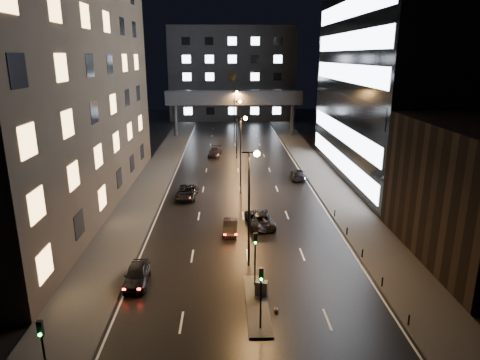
{
  "coord_description": "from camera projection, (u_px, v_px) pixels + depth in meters",
  "views": [
    {
      "loc": [
        -1.85,
        -25.27,
        17.45
      ],
      "look_at": [
        -0.32,
        20.72,
        4.0
      ],
      "focal_mm": 32.0,
      "sensor_mm": 36.0,
      "label": 1
    }
  ],
  "objects": [
    {
      "name": "ground",
      "position": [
        238.0,
        170.0,
        67.57
      ],
      "size": [
        160.0,
        160.0,
        0.0
      ],
      "primitive_type": "plane",
      "color": "black",
      "rests_on": "ground"
    },
    {
      "name": "sidewalk_left",
      "position": [
        153.0,
        179.0,
        62.35
      ],
      "size": [
        5.0,
        110.0,
        0.15
      ],
      "primitive_type": "cube",
      "color": "#383533",
      "rests_on": "ground"
    },
    {
      "name": "sidewalk_right",
      "position": [
        323.0,
        178.0,
        63.15
      ],
      "size": [
        5.0,
        110.0,
        0.15
      ],
      "primitive_type": "cube",
      "color": "#383533",
      "rests_on": "ground"
    },
    {
      "name": "building_left",
      "position": [
        33.0,
        31.0,
        45.89
      ],
      "size": [
        15.0,
        48.0,
        40.0
      ],
      "primitive_type": "cube",
      "color": "#2D2319",
      "rests_on": "ground"
    },
    {
      "name": "building_right_low",
      "position": [
        480.0,
        194.0,
        36.79
      ],
      "size": [
        10.0,
        18.0,
        12.0
      ],
      "primitive_type": "cube",
      "color": "black",
      "rests_on": "ground"
    },
    {
      "name": "building_right_glass",
      "position": [
        422.0,
        17.0,
        58.22
      ],
      "size": [
        20.0,
        36.0,
        45.0
      ],
      "primitive_type": "cube",
      "color": "black",
      "rests_on": "ground"
    },
    {
      "name": "building_far",
      "position": [
        232.0,
        74.0,
        119.7
      ],
      "size": [
        34.0,
        14.0,
        25.0
      ],
      "primitive_type": "cube",
      "color": "#333335",
      "rests_on": "ground"
    },
    {
      "name": "skybridge",
      "position": [
        234.0,
        98.0,
        94.01
      ],
      "size": [
        30.0,
        3.0,
        10.0
      ],
      "color": "#333335",
      "rests_on": "ground"
    },
    {
      "name": "median_island",
      "position": [
        257.0,
        304.0,
        31.1
      ],
      "size": [
        1.6,
        8.0,
        0.15
      ],
      "primitive_type": "cube",
      "color": "#383533",
      "rests_on": "ground"
    },
    {
      "name": "traffic_signal_near",
      "position": [
        255.0,
        251.0,
        32.65
      ],
      "size": [
        0.28,
        0.34,
        4.4
      ],
      "color": "black",
      "rests_on": "median_island"
    },
    {
      "name": "traffic_signal_far",
      "position": [
        261.0,
        288.0,
        27.37
      ],
      "size": [
        0.28,
        0.34,
        4.4
      ],
      "color": "black",
      "rests_on": "median_island"
    },
    {
      "name": "traffic_signal_corner",
      "position": [
        43.0,
        345.0,
        22.24
      ],
      "size": [
        0.28,
        0.34,
        4.4
      ],
      "color": "black",
      "rests_on": "ground"
    },
    {
      "name": "bollard_row",
      "position": [
        372.0,
        267.0,
        35.63
      ],
      "size": [
        0.12,
        25.12,
        0.9
      ],
      "color": "black",
      "rests_on": "ground"
    },
    {
      "name": "streetlight_near",
      "position": [
        251.0,
        194.0,
        35.05
      ],
      "size": [
        1.45,
        0.5,
        10.15
      ],
      "color": "black",
      "rests_on": "ground"
    },
    {
      "name": "streetlight_mid_a",
      "position": [
        242.0,
        145.0,
        54.24
      ],
      "size": [
        1.45,
        0.5,
        10.15
      ],
      "color": "black",
      "rests_on": "ground"
    },
    {
      "name": "streetlight_mid_b",
      "position": [
        238.0,
        122.0,
        73.43
      ],
      "size": [
        1.45,
        0.5,
        10.15
      ],
      "color": "black",
      "rests_on": "ground"
    },
    {
      "name": "streetlight_far",
      "position": [
        235.0,
        108.0,
        92.61
      ],
      "size": [
        1.45,
        0.5,
        10.15
      ],
      "color": "black",
      "rests_on": "ground"
    },
    {
      "name": "car_away_a",
      "position": [
        137.0,
        275.0,
        33.8
      ],
      "size": [
        1.99,
        4.55,
        1.52
      ],
      "primitive_type": "imported",
      "rotation": [
        0.0,
        0.0,
        0.04
      ],
      "color": "black",
      "rests_on": "ground"
    },
    {
      "name": "car_away_b",
      "position": [
        230.0,
        227.0,
        43.51
      ],
      "size": [
        1.62,
        4.07,
        1.32
      ],
      "primitive_type": "imported",
      "rotation": [
        0.0,
        0.0,
        -0.06
      ],
      "color": "black",
      "rests_on": "ground"
    },
    {
      "name": "car_away_c",
      "position": [
        187.0,
        192.0,
        54.19
      ],
      "size": [
        2.8,
        5.48,
        1.48
      ],
      "primitive_type": "imported",
      "rotation": [
        0.0,
        0.0,
        -0.07
      ],
      "color": "black",
      "rests_on": "ground"
    },
    {
      "name": "car_away_d",
      "position": [
        215.0,
        152.0,
        76.69
      ],
      "size": [
        2.62,
        5.35,
        1.5
      ],
      "primitive_type": "imported",
      "rotation": [
        0.0,
        0.0,
        -0.1
      ],
      "color": "black",
      "rests_on": "ground"
    },
    {
      "name": "car_toward_a",
      "position": [
        260.0,
        218.0,
        45.41
      ],
      "size": [
        3.22,
        5.94,
        1.58
      ],
      "primitive_type": "imported",
      "rotation": [
        0.0,
        0.0,
        3.25
      ],
      "color": "black",
      "rests_on": "ground"
    },
    {
      "name": "car_toward_b",
      "position": [
        298.0,
        174.0,
        62.47
      ],
      "size": [
        2.46,
        5.05,
        1.41
      ],
      "primitive_type": "imported",
      "rotation": [
        0.0,
        0.0,
        3.04
      ],
      "color": "black",
      "rests_on": "ground"
    },
    {
      "name": "utility_cabinet",
      "position": [
        261.0,
        288.0,
        32.03
      ],
      "size": [
        0.99,
        0.74,
        1.09
      ],
      "primitive_type": "cube",
      "rotation": [
        0.0,
        0.0,
        -0.23
      ],
      "color": "#4A4A4D",
      "rests_on": "median_island"
    },
    {
      "name": "cone_a",
      "position": [
        276.0,
        310.0,
        30.07
      ],
      "size": [
        0.36,
        0.36,
        0.47
      ],
      "primitive_type": "cone",
      "rotation": [
        0.0,
        0.0,
        -0.05
      ],
      "color": "#FF4D0D",
      "rests_on": "ground"
    }
  ]
}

